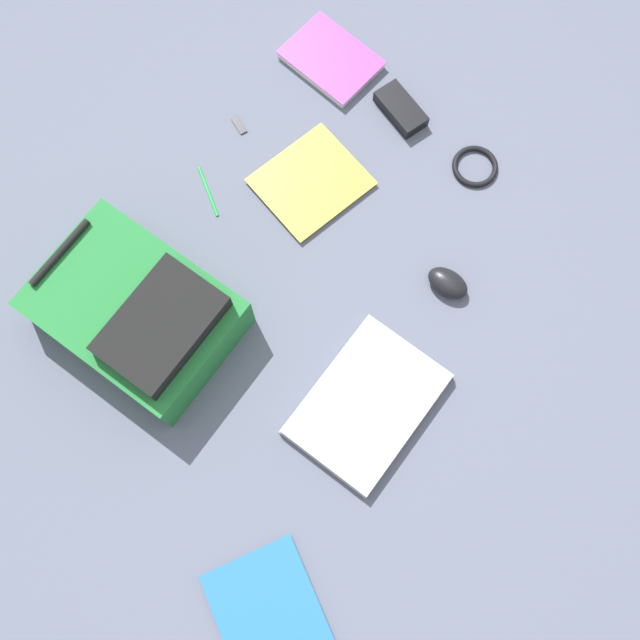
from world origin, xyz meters
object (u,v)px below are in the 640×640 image
(laptop, at_px, (367,404))
(cable_coil, at_px, (475,166))
(power_brick, at_px, (401,109))
(usb_stick, at_px, (239,125))
(computer_mouse, at_px, (448,283))
(pen_black, at_px, (208,191))
(book_blue, at_px, (311,182))
(book_comic, at_px, (331,60))
(backpack, at_px, (139,313))
(book_manual, at_px, (270,617))

(laptop, height_order, cable_coil, laptop)
(power_brick, bearing_deg, usb_stick, 147.12)
(computer_mouse, height_order, cable_coil, computer_mouse)
(computer_mouse, xyz_separation_m, cable_coil, (0.25, 0.19, -0.02))
(computer_mouse, xyz_separation_m, pen_black, (-0.29, 0.53, -0.02))
(book_blue, bearing_deg, book_comic, 43.64)
(backpack, xyz_separation_m, usb_stick, (0.46, 0.28, -0.07))
(book_comic, bearing_deg, computer_mouse, -104.27)
(laptop, xyz_separation_m, pen_black, (0.02, 0.63, -0.01))
(laptop, bearing_deg, cable_coil, 26.83)
(usb_stick, bearing_deg, laptop, -104.47)
(cable_coil, distance_m, power_brick, 0.23)
(laptop, bearing_deg, backpack, 121.18)
(laptop, distance_m, usb_stick, 0.76)
(book_blue, relative_size, computer_mouse, 2.50)
(book_manual, height_order, computer_mouse, computer_mouse)
(cable_coil, height_order, pen_black, cable_coil)
(book_comic, relative_size, usb_stick, 5.01)
(book_blue, distance_m, book_manual, 0.97)
(laptop, xyz_separation_m, book_blue, (0.23, 0.50, -0.01))
(book_manual, xyz_separation_m, computer_mouse, (0.75, 0.32, 0.02))
(backpack, distance_m, book_blue, 0.51)
(pen_black, bearing_deg, computer_mouse, -61.11)
(power_brick, bearing_deg, cable_coil, -78.69)
(backpack, height_order, cable_coil, backpack)
(book_comic, bearing_deg, pen_black, -167.47)
(usb_stick, bearing_deg, backpack, -149.17)
(backpack, bearing_deg, book_blue, 4.96)
(laptop, relative_size, usb_stick, 7.54)
(book_manual, relative_size, usb_stick, 6.05)
(book_blue, height_order, usb_stick, book_blue)
(book_comic, relative_size, pen_black, 1.84)
(backpack, xyz_separation_m, book_manual, (-0.15, -0.67, -0.07))
(backpack, xyz_separation_m, book_comic, (0.76, 0.28, -0.06))
(cable_coil, xyz_separation_m, usb_stick, (-0.38, 0.44, -0.00))
(book_comic, relative_size, cable_coil, 2.26)
(book_blue, height_order, book_comic, book_comic)
(book_blue, distance_m, book_comic, 0.34)
(book_comic, distance_m, computer_mouse, 0.65)
(book_blue, relative_size, pen_black, 1.80)
(book_blue, xyz_separation_m, book_manual, (-0.66, -0.72, 0.00))
(cable_coil, relative_size, power_brick, 0.81)
(backpack, bearing_deg, computer_mouse, -30.75)
(cable_coil, relative_size, usb_stick, 2.22)
(book_blue, xyz_separation_m, power_brick, (0.29, 0.02, 0.01))
(backpack, height_order, book_blue, backpack)
(cable_coil, height_order, usb_stick, cable_coil)
(cable_coil, bearing_deg, book_comic, 101.44)
(book_manual, bearing_deg, usb_stick, 56.90)
(power_brick, xyz_separation_m, usb_stick, (-0.34, 0.22, -0.01))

